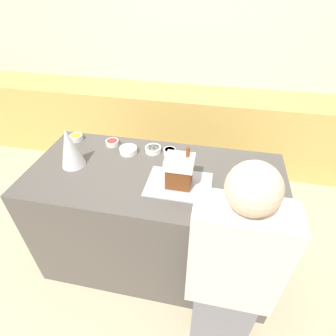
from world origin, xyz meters
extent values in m
plane|color=#C6B28E|center=(0.00, 0.00, 0.00)|extent=(12.00, 12.00, 0.00)
cube|color=beige|center=(0.00, 1.95, 1.30)|extent=(8.00, 0.05, 2.60)
cube|color=tan|center=(0.00, 1.63, 0.45)|extent=(6.00, 0.60, 0.90)
cube|color=#514C47|center=(0.00, 0.00, 0.48)|extent=(1.79, 0.83, 0.96)
cube|color=#B2B2BC|center=(0.18, -0.09, 0.96)|extent=(0.42, 0.31, 0.01)
cube|color=brown|center=(0.18, -0.09, 1.04)|extent=(0.16, 0.14, 0.15)
cube|color=white|center=(0.18, -0.09, 1.14)|extent=(0.18, 0.16, 0.06)
cylinder|color=brown|center=(0.22, -0.06, 1.20)|extent=(0.02, 0.02, 0.07)
cone|color=silver|center=(-0.60, -0.02, 1.10)|extent=(0.17, 0.17, 0.29)
cylinder|color=white|center=(-0.08, 0.26, 0.98)|extent=(0.12, 0.12, 0.04)
cylinder|color=pink|center=(-0.08, 0.26, 0.99)|extent=(0.10, 0.10, 0.01)
cylinder|color=silver|center=(-0.42, 0.29, 0.98)|extent=(0.10, 0.10, 0.04)
cylinder|color=red|center=(-0.42, 0.29, 0.99)|extent=(0.08, 0.08, 0.01)
cylinder|color=silver|center=(-0.74, 0.30, 0.98)|extent=(0.10, 0.10, 0.04)
cylinder|color=orange|center=(-0.74, 0.30, 0.99)|extent=(0.08, 0.08, 0.01)
cylinder|color=white|center=(-0.26, 0.21, 0.98)|extent=(0.13, 0.13, 0.04)
cylinder|color=yellow|center=(-0.26, 0.21, 0.99)|extent=(0.11, 0.11, 0.01)
cylinder|color=white|center=(0.05, 0.24, 0.98)|extent=(0.09, 0.09, 0.05)
cylinder|color=red|center=(0.05, 0.24, 1.00)|extent=(0.08, 0.08, 0.01)
cube|color=slate|center=(0.53, -0.63, 0.38)|extent=(0.32, 0.17, 0.76)
cube|color=silver|center=(0.53, -0.63, 1.06)|extent=(0.41, 0.19, 0.60)
sphere|color=beige|center=(0.53, -0.63, 1.47)|extent=(0.21, 0.21, 0.21)
cylinder|color=beige|center=(0.53, -0.42, 1.19)|extent=(0.07, 0.41, 0.07)
camera|label=1|loc=(0.37, -1.36, 2.09)|focal=28.00mm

